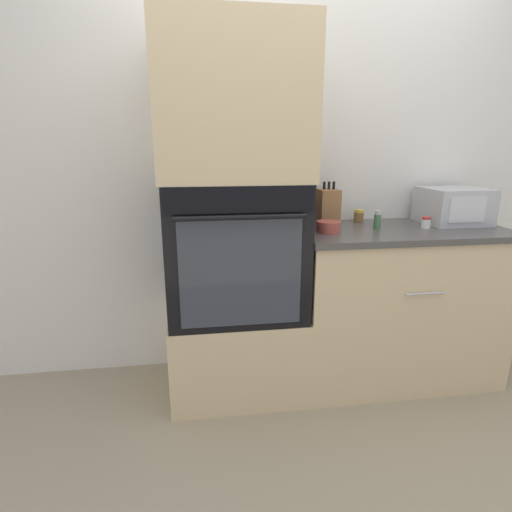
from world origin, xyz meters
TOP-DOWN VIEW (x-y plane):
  - ground_plane at (0.00, 0.00)m, footprint 12.00×12.00m
  - wall_back at (0.00, 0.63)m, footprint 8.00×0.05m
  - oven_cabinet_base at (-0.37, 0.30)m, footprint 0.75×0.60m
  - wall_oven at (-0.37, 0.30)m, footprint 0.72×0.64m
  - oven_cabinet_upper at (-0.37, 0.30)m, footprint 0.75×0.60m
  - counter_unit at (0.59, 0.30)m, footprint 1.21×0.63m
  - microwave at (0.97, 0.40)m, footprint 0.36×0.34m
  - knife_block at (0.20, 0.45)m, footprint 0.12×0.13m
  - bowl at (0.14, 0.25)m, footprint 0.13×0.13m
  - condiment_jar_near at (0.44, 0.30)m, footprint 0.04×0.04m
  - condiment_jar_mid at (0.42, 0.52)m, footprint 0.06×0.06m
  - condiment_jar_far at (0.73, 0.27)m, footprint 0.05×0.05m

SIDE VIEW (x-z plane):
  - ground_plane at x=0.00m, z-range 0.00..0.00m
  - oven_cabinet_base at x=-0.37m, z-range 0.00..0.49m
  - counter_unit at x=0.59m, z-range 0.00..0.94m
  - wall_oven at x=-0.37m, z-range 0.49..1.22m
  - bowl at x=0.14m, z-range 0.94..1.00m
  - condiment_jar_far at x=0.73m, z-range 0.94..1.00m
  - condiment_jar_mid at x=0.42m, z-range 0.94..1.01m
  - condiment_jar_near at x=0.44m, z-range 0.94..1.04m
  - microwave at x=0.97m, z-range 0.94..1.15m
  - knife_block at x=0.20m, z-range 0.92..1.17m
  - wall_back at x=0.00m, z-range 0.00..2.50m
  - oven_cabinet_upper at x=-0.37m, z-range 1.22..1.96m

